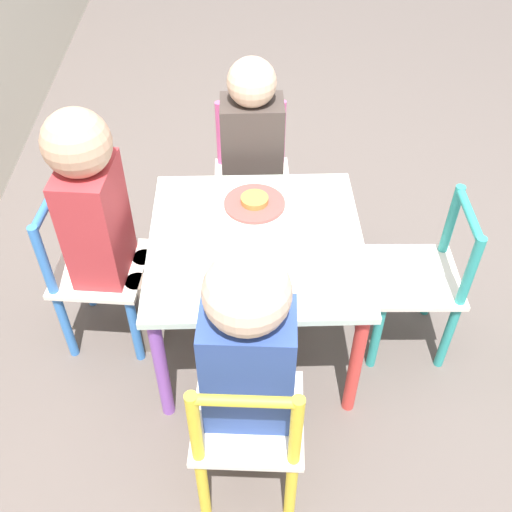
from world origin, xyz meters
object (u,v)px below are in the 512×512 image
object	(u,v)px
kids_table	(256,255)
child_right	(252,149)
child_left	(248,354)
chair_yellow	(248,430)
child_back	(99,214)
chair_teal	(420,281)
plate_right	(255,203)
chair_pink	(252,182)
plate_left	(258,276)
chair_blue	(94,273)

from	to	relation	value
kids_table	child_right	bearing A→B (deg)	0.17
kids_table	child_left	size ratio (longest dim) A/B	0.75
chair_yellow	child_right	bearing A→B (deg)	-88.11
child_left	child_back	bearing A→B (deg)	-45.99
chair_teal	child_back	distance (m)	0.94
child_left	plate_right	world-z (taller)	child_left
chair_teal	child_left	world-z (taller)	child_left
chair_pink	child_left	distance (m)	0.94
chair_teal	plate_left	distance (m)	0.53
chair_yellow	child_left	xyz separation A→B (m)	(0.06, -0.00, 0.22)
child_back	plate_left	bearing A→B (deg)	-108.52
chair_yellow	child_back	distance (m)	0.70
chair_teal	child_left	size ratio (longest dim) A/B	0.68
chair_teal	child_right	size ratio (longest dim) A/B	0.71
chair_pink	child_right	world-z (taller)	child_right
chair_blue	plate_right	size ratio (longest dim) A/B	2.95
kids_table	child_back	distance (m)	0.44
kids_table	chair_blue	bearing A→B (deg)	84.06
chair_pink	plate_right	size ratio (longest dim) A/B	2.95
chair_teal	child_right	xyz separation A→B (m)	(0.44, 0.49, 0.18)
chair_pink	child_back	distance (m)	0.65
kids_table	chair_teal	size ratio (longest dim) A/B	1.11
chair_pink	child_back	size ratio (longest dim) A/B	0.65
kids_table	chair_yellow	size ratio (longest dim) A/B	1.11
kids_table	plate_left	world-z (taller)	plate_left
chair_yellow	chair_blue	bearing A→B (deg)	-46.03
chair_yellow	child_right	distance (m)	0.93
child_back	plate_left	xyz separation A→B (m)	(-0.19, -0.42, -0.05)
chair_yellow	plate_left	world-z (taller)	chair_yellow
chair_blue	child_back	world-z (taller)	child_back
child_right	plate_right	xyz separation A→B (m)	(-0.27, -0.00, -0.00)
chair_pink	chair_teal	size ratio (longest dim) A/B	1.00
chair_blue	chair_teal	distance (m)	0.97
chair_blue	child_right	bearing A→B (deg)	-46.27
child_right	child_back	bearing A→B (deg)	-138.30
child_right	plate_left	bearing A→B (deg)	-90.04
child_back	kids_table	bearing A→B (deg)	-90.00
chair_yellow	chair_pink	distance (m)	0.97
child_left	chair_teal	bearing A→B (deg)	-137.35
chair_pink	chair_blue	xyz separation A→B (m)	(-0.44, 0.48, 0.00)
chair_teal	child_back	world-z (taller)	child_back
child_left	plate_left	size ratio (longest dim) A/B	4.21
chair_pink	kids_table	bearing A→B (deg)	-90.00
kids_table	chair_yellow	bearing A→B (deg)	176.11
kids_table	child_right	size ratio (longest dim) A/B	0.79
child_back	plate_right	xyz separation A→B (m)	(0.10, -0.42, -0.05)
chair_yellow	plate_right	xyz separation A→B (m)	(0.63, -0.03, 0.18)
kids_table	chair_pink	bearing A→B (deg)	0.17
kids_table	chair_blue	distance (m)	0.50
chair_blue	child_right	distance (m)	0.64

